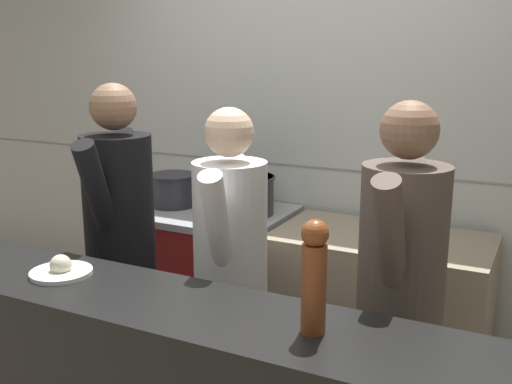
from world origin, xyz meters
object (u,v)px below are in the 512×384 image
at_px(sauce_pot, 246,194).
at_px(pepper_mill, 314,274).
at_px(chef_line, 400,289).
at_px(oven_range, 209,281).
at_px(chef_head_cook, 120,236).
at_px(plated_dish_main, 61,270).
at_px(stock_pot, 173,189).
at_px(chef_sous, 230,268).

relative_size(sauce_pot, pepper_mill, 0.96).
bearing_deg(pepper_mill, chef_line, 79.03).
bearing_deg(pepper_mill, oven_range, 131.66).
xyz_separation_m(oven_range, chef_head_cook, (-0.06, -0.72, 0.48)).
bearing_deg(plated_dish_main, oven_range, 96.91).
relative_size(plated_dish_main, pepper_mill, 0.66).
xyz_separation_m(stock_pot, pepper_mill, (1.44, -1.35, 0.16)).
relative_size(chef_sous, chef_line, 0.97).
distance_m(oven_range, chef_sous, 1.05).
bearing_deg(sauce_pot, chef_line, -34.96).
xyz_separation_m(oven_range, sauce_pot, (0.24, 0.03, 0.57)).
relative_size(chef_head_cook, chef_sous, 1.05).
bearing_deg(chef_head_cook, oven_range, 69.95).
distance_m(stock_pot, chef_head_cook, 0.74).
height_order(plated_dish_main, chef_sous, chef_sous).
distance_m(chef_sous, chef_line, 0.75).
distance_m(oven_range, chef_line, 1.59).
xyz_separation_m(oven_range, chef_line, (1.33, -0.73, 0.47)).
bearing_deg(stock_pot, pepper_mill, -42.98).
bearing_deg(chef_head_cook, stock_pot, 88.74).
height_order(pepper_mill, chef_sous, chef_sous).
distance_m(sauce_pot, chef_line, 1.33).
relative_size(oven_range, pepper_mill, 2.64).
height_order(oven_range, pepper_mill, pepper_mill).
xyz_separation_m(stock_pot, chef_head_cook, (0.17, -0.71, -0.07)).
bearing_deg(sauce_pot, oven_range, -173.54).
relative_size(plated_dish_main, chef_head_cook, 0.14).
bearing_deg(pepper_mill, plated_dish_main, 179.37).
xyz_separation_m(pepper_mill, chef_line, (0.12, 0.62, -0.25)).
bearing_deg(sauce_pot, stock_pot, -175.55).
relative_size(stock_pot, plated_dish_main, 1.22).
distance_m(oven_range, pepper_mill, 1.95).
bearing_deg(stock_pot, chef_sous, -42.37).
bearing_deg(chef_line, chef_head_cook, 179.03).
height_order(plated_dish_main, chef_line, chef_line).
distance_m(plated_dish_main, chef_head_cook, 0.67).
xyz_separation_m(plated_dish_main, chef_head_cook, (-0.23, 0.62, -0.07)).
height_order(sauce_pot, chef_sous, chef_sous).
distance_m(stock_pot, chef_line, 1.73).
bearing_deg(plated_dish_main, stock_pot, 106.72).
xyz_separation_m(plated_dish_main, pepper_mill, (1.04, -0.01, 0.17)).
xyz_separation_m(oven_range, chef_sous, (0.58, -0.75, 0.44)).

